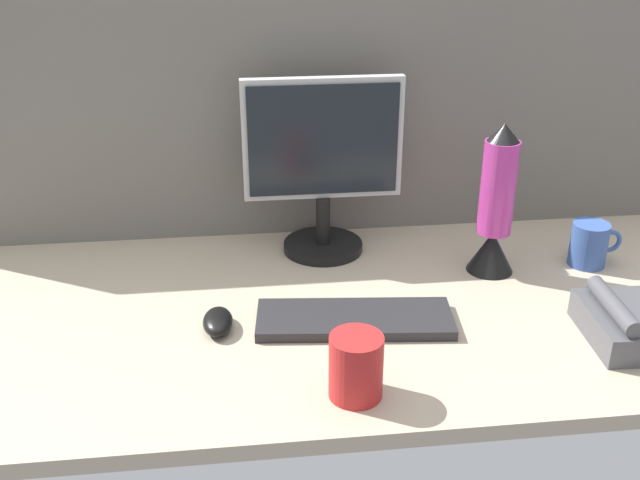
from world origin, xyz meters
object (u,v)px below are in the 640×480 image
at_px(mouse, 218,322).
at_px(desk_phone, 632,323).
at_px(keyboard, 355,319).
at_px(mug_ceramic_blue, 590,244).
at_px(monitor, 323,161).
at_px(mug_red_plastic, 356,367).
at_px(lava_lamp, 495,212).

xyz_separation_m(mouse, desk_phone, (0.75, -0.12, 0.01)).
xyz_separation_m(keyboard, mouse, (-0.26, 0.01, 0.01)).
distance_m(mouse, mug_ceramic_blue, 0.82).
xyz_separation_m(monitor, mug_red_plastic, (-0.01, -0.55, -0.16)).
height_order(keyboard, lava_lamp, lava_lamp).
bearing_deg(mouse, mug_red_plastic, -44.71).
distance_m(monitor, mug_red_plastic, 0.57).
bearing_deg(mug_red_plastic, monitor, 88.63).
height_order(lava_lamp, desk_phone, lava_lamp).
height_order(mouse, desk_phone, desk_phone).
bearing_deg(lava_lamp, keyboard, -150.42).
xyz_separation_m(keyboard, mug_ceramic_blue, (0.55, 0.19, 0.04)).
bearing_deg(lava_lamp, mug_red_plastic, -131.83).
bearing_deg(desk_phone, mug_ceramic_blue, 79.80).
distance_m(mouse, desk_phone, 0.76).
distance_m(keyboard, mouse, 0.26).
height_order(keyboard, mug_red_plastic, mug_red_plastic).
distance_m(mug_ceramic_blue, mug_red_plastic, 0.71).
relative_size(keyboard, mug_ceramic_blue, 3.24).
relative_size(keyboard, mug_red_plastic, 3.36).
relative_size(mug_ceramic_blue, mug_red_plastic, 1.04).
distance_m(keyboard, mug_red_plastic, 0.22).
bearing_deg(mug_red_plastic, mouse, 134.53).
bearing_deg(mug_ceramic_blue, keyboard, -161.24).
bearing_deg(mug_red_plastic, mug_ceramic_blue, 34.71).
bearing_deg(mouse, mug_ceramic_blue, 13.06).
bearing_deg(lava_lamp, monitor, 156.91).
bearing_deg(mug_ceramic_blue, monitor, 165.52).
distance_m(mug_ceramic_blue, lava_lamp, 0.24).
bearing_deg(lava_lamp, mug_ceramic_blue, 0.26).
xyz_separation_m(keyboard, mug_red_plastic, (-0.03, -0.22, 0.05)).
distance_m(keyboard, desk_phone, 0.51).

